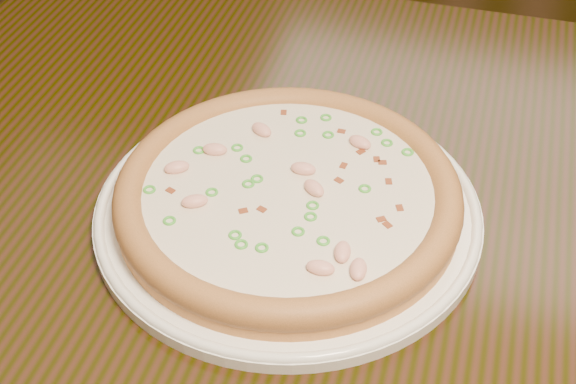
# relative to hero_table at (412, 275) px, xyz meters

# --- Properties ---
(ground) EXTENTS (9.00, 9.00, 0.00)m
(ground) POSITION_rel_hero_table_xyz_m (-0.20, 0.37, -0.65)
(ground) COLOR black
(hero_table) EXTENTS (1.20, 0.80, 0.75)m
(hero_table) POSITION_rel_hero_table_xyz_m (0.00, 0.00, 0.00)
(hero_table) COLOR black
(hero_table) RESTS_ON ground
(plate) EXTENTS (0.36, 0.36, 0.02)m
(plate) POSITION_rel_hero_table_xyz_m (-0.12, -0.05, 0.11)
(plate) COLOR white
(plate) RESTS_ON hero_table
(pizza) EXTENTS (0.32, 0.32, 0.03)m
(pizza) POSITION_rel_hero_table_xyz_m (-0.12, -0.05, 0.13)
(pizza) COLOR #D28B42
(pizza) RESTS_ON plate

